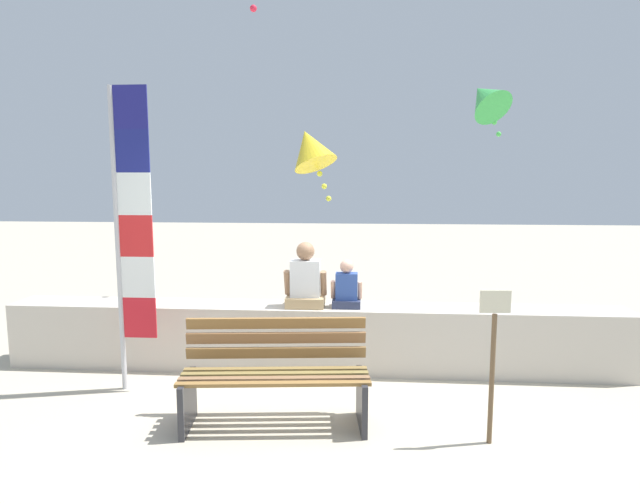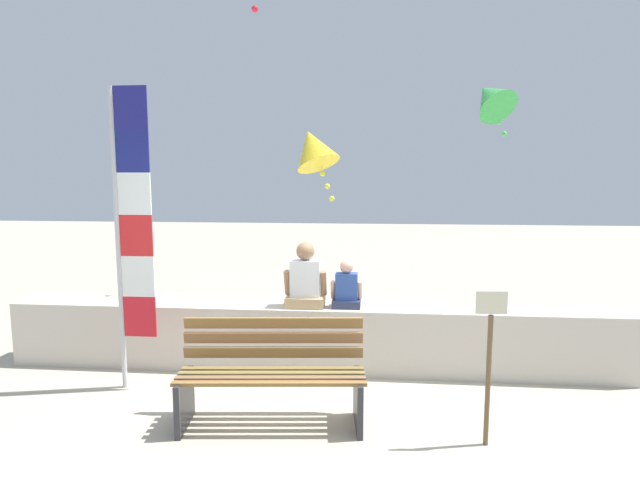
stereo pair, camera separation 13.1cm
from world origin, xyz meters
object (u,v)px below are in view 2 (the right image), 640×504
Objects in this scene: sign_post at (489,355)px; person_child at (346,289)px; kite_yellow at (313,148)px; park_bench at (272,376)px; kite_green at (491,98)px; flag_banner at (129,225)px; person_adult at (305,281)px.

person_child is at bearing 127.24° from sign_post.
kite_yellow is at bearing 107.06° from person_child.
sign_post is (1.78, -0.23, 0.33)m from park_bench.
flag_banner is at bearing -138.08° from kite_green.
sign_post is at bearing -100.41° from kite_green.
park_bench is 1.55m from person_child.
flag_banner is at bearing -120.94° from kite_yellow.
kite_yellow reaches higher than person_adult.
flag_banner is 3.54m from sign_post.
kite_yellow is 1.11× the size of kite_green.
kite_yellow is (1.54, 2.56, 0.87)m from flag_banner.
flag_banner is at bearing 165.19° from sign_post.
kite_green is (2.05, 3.02, 2.42)m from person_child.
person_adult is at bearing 84.68° from park_bench.
person_child is 2.00m from sign_post.
person_child is at bearing 0.03° from person_adult.
flag_banner reaches higher than sign_post.
person_adult reaches higher than sign_post.
person_adult is at bearing 23.23° from flag_banner.
park_bench is 3.84m from kite_yellow.
flag_banner reaches higher than person_child.
park_bench is at bearing -121.00° from kite_green.
person_child is 2.34m from flag_banner.
kite_green reaches higher than person_adult.
person_child reaches higher than park_bench.
person_adult is at bearing -129.63° from kite_green.
person_adult is 4.57m from kite_green.
kite_yellow is 4.26m from sign_post.
kite_green reaches higher than person_child.
flag_banner is 2.38× the size of sign_post.
flag_banner is (-1.53, 0.64, 1.25)m from park_bench.
kite_green is (4.15, 3.73, 1.68)m from flag_banner.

